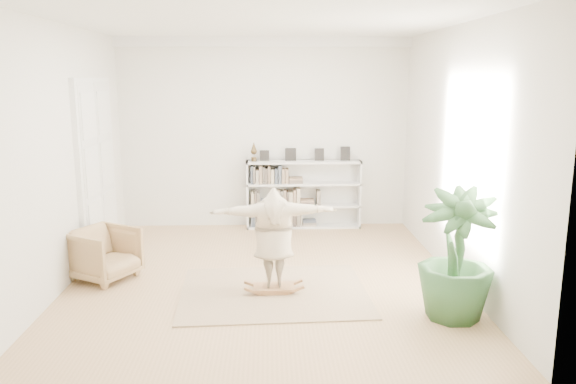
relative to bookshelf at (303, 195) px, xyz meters
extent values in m
plane|color=tan|center=(-0.74, -2.82, -0.64)|extent=(6.00, 6.00, 0.00)
plane|color=silver|center=(-0.74, 0.18, 1.16)|extent=(5.50, 0.00, 5.50)
plane|color=silver|center=(-0.74, -5.82, 1.16)|extent=(5.50, 0.00, 5.50)
plane|color=silver|center=(-3.49, -2.82, 1.16)|extent=(0.00, 6.00, 6.00)
plane|color=silver|center=(2.01, -2.82, 1.16)|extent=(0.00, 6.00, 6.00)
plane|color=white|center=(-0.74, -2.82, 2.96)|extent=(6.00, 6.00, 0.00)
cube|color=white|center=(-0.74, 0.12, 2.87)|extent=(5.50, 0.12, 0.18)
cube|color=white|center=(-3.45, -1.52, 0.76)|extent=(0.08, 1.78, 2.92)
cube|color=silver|center=(-3.43, -1.92, 0.76)|extent=(0.06, 0.78, 2.80)
cube|color=silver|center=(-3.43, -1.12, 0.76)|extent=(0.06, 0.78, 2.80)
cube|color=silver|center=(-1.07, -0.01, 0.01)|extent=(0.04, 0.35, 1.30)
cube|color=silver|center=(1.09, -0.01, 0.01)|extent=(0.04, 0.35, 1.30)
cube|color=silver|center=(0.01, 0.14, 0.01)|extent=(2.20, 0.04, 1.30)
cube|color=silver|center=(0.01, -0.01, -0.62)|extent=(2.20, 0.35, 0.04)
cube|color=silver|center=(0.01, -0.01, -0.21)|extent=(2.20, 0.35, 0.04)
cube|color=silver|center=(0.01, -0.01, 0.22)|extent=(2.20, 0.35, 0.04)
cube|color=silver|center=(0.01, -0.01, 0.64)|extent=(2.20, 0.35, 0.04)
cube|color=black|center=(-0.74, 0.04, 0.78)|extent=(0.18, 0.07, 0.24)
cube|color=black|center=(-0.24, 0.04, 0.78)|extent=(0.18, 0.07, 0.24)
cube|color=black|center=(0.31, 0.04, 0.78)|extent=(0.18, 0.07, 0.24)
cube|color=black|center=(0.81, 0.04, 0.78)|extent=(0.18, 0.07, 0.24)
imported|color=#AA805A|center=(-3.04, -2.77, -0.26)|extent=(1.11, 1.10, 0.75)
cube|color=tan|center=(-0.61, -3.40, -0.63)|extent=(2.59, 2.11, 0.02)
cube|color=olive|center=(-0.61, -3.40, -0.55)|extent=(0.57, 0.36, 0.03)
cube|color=olive|center=(-0.61, -3.40, -0.59)|extent=(0.38, 0.07, 0.04)
cube|color=olive|center=(-0.61, -3.40, -0.59)|extent=(0.38, 0.07, 0.04)
cube|color=olive|center=(-0.61, -3.40, -0.55)|extent=(0.22, 0.06, 0.11)
cube|color=olive|center=(-0.61, -3.40, -0.55)|extent=(0.22, 0.06, 0.11)
imported|color=#C5B294|center=(-0.61, -3.40, 0.18)|extent=(1.69, 0.53, 1.36)
imported|color=#2C552A|center=(1.56, -4.27, 0.16)|extent=(1.11, 1.11, 1.59)
camera|label=1|loc=(-0.67, -10.59, 2.24)|focal=35.00mm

